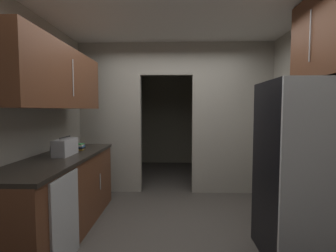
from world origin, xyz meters
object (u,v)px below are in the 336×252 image
(refrigerator, at_px, (304,171))
(dishwasher, at_px, (66,220))
(boombox, at_px, (65,147))
(book_stack, at_px, (79,147))

(refrigerator, height_order, dishwasher, refrigerator)
(dishwasher, bearing_deg, boombox, 113.87)
(boombox, distance_m, book_stack, 0.40)
(boombox, relative_size, book_stack, 2.30)
(book_stack, bearing_deg, boombox, -92.87)
(refrigerator, xyz_separation_m, book_stack, (-2.60, 0.90, 0.09))
(boombox, xyz_separation_m, book_stack, (0.02, 0.39, -0.06))
(refrigerator, bearing_deg, boombox, 169.16)
(dishwasher, distance_m, boombox, 0.95)
(refrigerator, bearing_deg, book_stack, 161.02)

